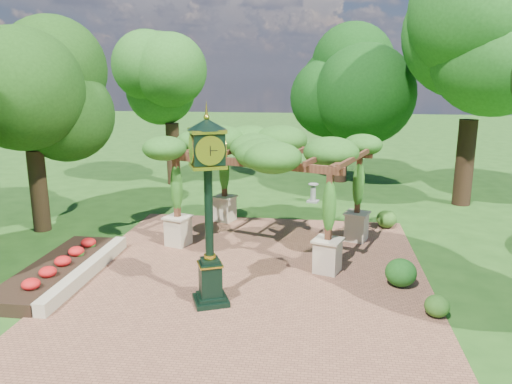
# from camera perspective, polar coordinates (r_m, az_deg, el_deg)

# --- Properties ---
(ground) EXTENTS (120.00, 120.00, 0.00)m
(ground) POSITION_cam_1_polar(r_m,az_deg,el_deg) (13.44, -1.44, -11.67)
(ground) COLOR #1E4714
(ground) RESTS_ON ground
(brick_plaza) EXTENTS (10.00, 12.00, 0.04)m
(brick_plaza) POSITION_cam_1_polar(r_m,az_deg,el_deg) (14.34, -0.81, -9.91)
(brick_plaza) COLOR brown
(brick_plaza) RESTS_ON ground
(border_wall) EXTENTS (0.35, 5.00, 0.40)m
(border_wall) POSITION_cam_1_polar(r_m,az_deg,el_deg) (15.16, -18.78, -8.60)
(border_wall) COLOR #C6B793
(border_wall) RESTS_ON ground
(flower_bed) EXTENTS (1.50, 5.00, 0.36)m
(flower_bed) POSITION_cam_1_polar(r_m,az_deg,el_deg) (15.58, -21.77, -8.33)
(flower_bed) COLOR red
(flower_bed) RESTS_ON ground
(pedestal_clock) EXTENTS (1.23, 1.23, 4.74)m
(pedestal_clock) POSITION_cam_1_polar(r_m,az_deg,el_deg) (12.03, -5.46, -0.42)
(pedestal_clock) COLOR black
(pedestal_clock) RESTS_ON brick_plaza
(pergola) EXTENTS (6.97, 5.53, 3.83)m
(pergola) POSITION_cam_1_polar(r_m,az_deg,el_deg) (16.44, 1.50, 4.49)
(pergola) COLOR beige
(pergola) RESTS_ON brick_plaza
(sundial) EXTENTS (0.58, 0.58, 0.85)m
(sundial) POSITION_cam_1_polar(r_m,az_deg,el_deg) (22.59, 6.54, -0.23)
(sundial) COLOR gray
(sundial) RESTS_ON ground
(shrub_front) EXTENTS (0.67, 0.67, 0.53)m
(shrub_front) POSITION_cam_1_polar(r_m,az_deg,el_deg) (12.92, 19.98, -12.14)
(shrub_front) COLOR #2B5A19
(shrub_front) RESTS_ON brick_plaza
(shrub_mid) EXTENTS (0.86, 0.86, 0.76)m
(shrub_mid) POSITION_cam_1_polar(r_m,az_deg,el_deg) (14.28, 16.22, -8.83)
(shrub_mid) COLOR #1A5217
(shrub_mid) RESTS_ON brick_plaza
(shrub_back) EXTENTS (0.87, 0.87, 0.66)m
(shrub_back) POSITION_cam_1_polar(r_m,az_deg,el_deg) (19.30, 14.67, -3.01)
(shrub_back) COLOR #2C5819
(shrub_back) RESTS_ON brick_plaza
(tree_west_near) EXTENTS (4.48, 4.48, 7.69)m
(tree_west_near) POSITION_cam_1_polar(r_m,az_deg,el_deg) (19.42, -24.64, 11.06)
(tree_west_near) COLOR #312213
(tree_west_near) RESTS_ON ground
(tree_west_far) EXTENTS (3.96, 3.96, 8.17)m
(tree_west_far) POSITION_cam_1_polar(r_m,az_deg,el_deg) (26.03, -9.80, 13.08)
(tree_west_far) COLOR #322213
(tree_west_far) RESTS_ON ground
(tree_north) EXTENTS (4.63, 4.63, 7.65)m
(tree_north) POSITION_cam_1_polar(r_m,az_deg,el_deg) (26.61, 10.01, 12.35)
(tree_north) COLOR #362115
(tree_north) RESTS_ON ground
(tree_east_far) EXTENTS (5.25, 5.25, 9.67)m
(tree_east_far) POSITION_cam_1_polar(r_m,az_deg,el_deg) (23.29, 23.85, 14.71)
(tree_east_far) COLOR #311E13
(tree_east_far) RESTS_ON ground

